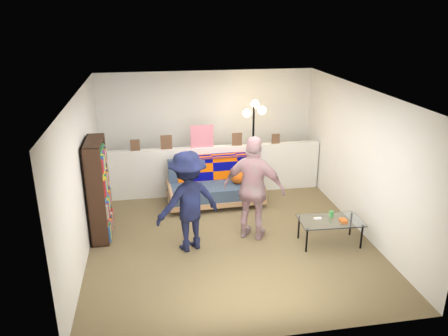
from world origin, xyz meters
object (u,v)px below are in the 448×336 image
Objects in this scene: person_left at (188,201)px; bookshelf at (98,193)px; floor_lamp at (254,130)px; futon_sofa at (216,186)px; person_right at (254,189)px; coffee_table at (331,222)px.

bookshelf is at bearing -45.93° from person_left.
floor_lamp is 1.20× the size of person_left.
person_right is at bearing -74.34° from futon_sofa.
futon_sofa is at bearing 130.41° from coffee_table.
person_right is at bearing -11.18° from bookshelf.
floor_lamp is at bearing 23.24° from bookshelf.
floor_lamp is at bearing 109.92° from coffee_table.
floor_lamp reaches higher than bookshelf.
coffee_table is at bearing -13.90° from bookshelf.
futon_sofa is at bearing -45.38° from person_right.
futon_sofa is at bearing -133.51° from person_left.
person_right is (1.07, 0.17, 0.06)m from person_left.
floor_lamp is 2.46m from person_left.
floor_lamp is at bearing -148.73° from person_left.
bookshelf is 0.96× the size of person_right.
person_left is (-1.47, -1.89, -0.57)m from floor_lamp.
person_left is at bearing -112.68° from futon_sofa.
bookshelf is 1.55m from person_left.
futon_sofa is 1.07× the size of person_right.
bookshelf reaches higher than coffee_table.
coffee_table is at bearing -170.46° from person_right.
floor_lamp is (-0.77, 2.14, 0.98)m from coffee_table.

